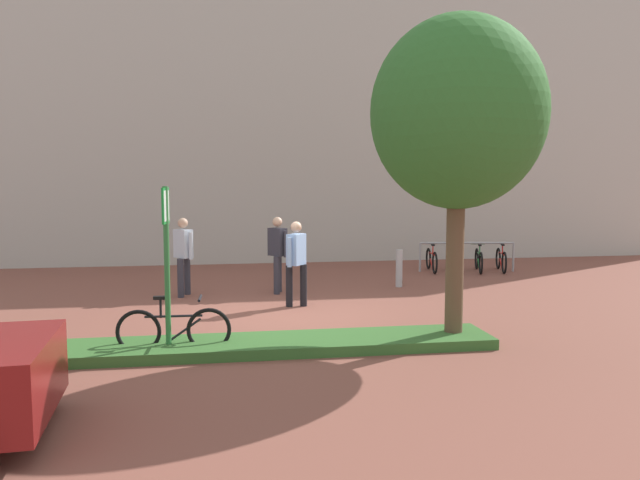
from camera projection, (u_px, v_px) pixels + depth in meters
name	position (u px, v px, depth m)	size (l,w,h in m)	color
ground_plane	(293.00, 315.00, 11.81)	(60.00, 60.00, 0.00)	brown
building_facade	(262.00, 100.00, 19.14)	(28.00, 1.20, 10.00)	#B2ADA3
planter_strip	(263.00, 345.00, 9.33)	(7.00, 1.10, 0.16)	#336028
tree_sidewalk	(458.00, 114.00, 9.52)	(2.69, 2.69, 5.06)	brown
parking_sign_post	(166.00, 246.00, 8.97)	(0.08, 0.36, 2.46)	#2D7238
bike_at_sign	(174.00, 330.00, 9.19)	(1.68, 0.42, 0.86)	black
bike_rack_cluster	(467.00, 259.00, 17.29)	(2.63, 1.78, 0.83)	#99999E
bollard_steel	(399.00, 268.00, 14.81)	(0.16, 0.16, 0.90)	#ADADB2
person_suited_navy	(278.00, 250.00, 13.97)	(0.44, 0.50, 1.72)	#2D2D38
person_shirt_white	(296.00, 258.00, 12.48)	(0.43, 0.51, 1.72)	black
person_shirt_blue	(183.00, 252.00, 13.61)	(0.44, 0.48, 1.72)	#2D2D38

